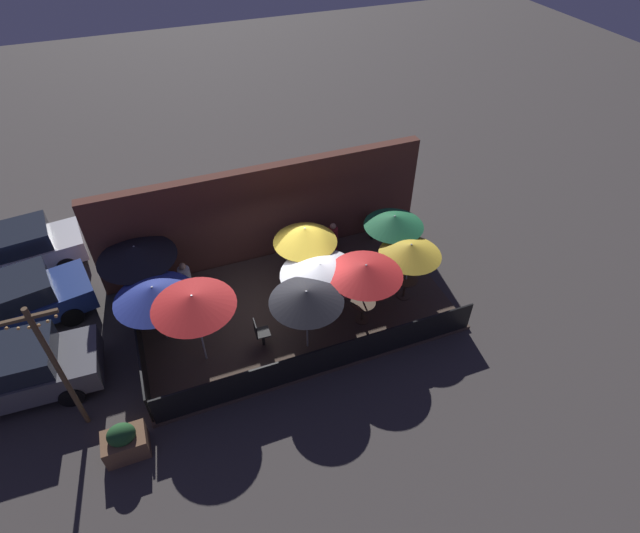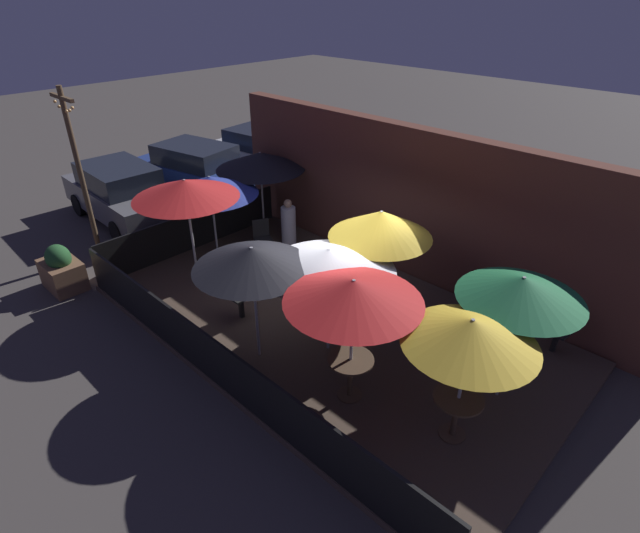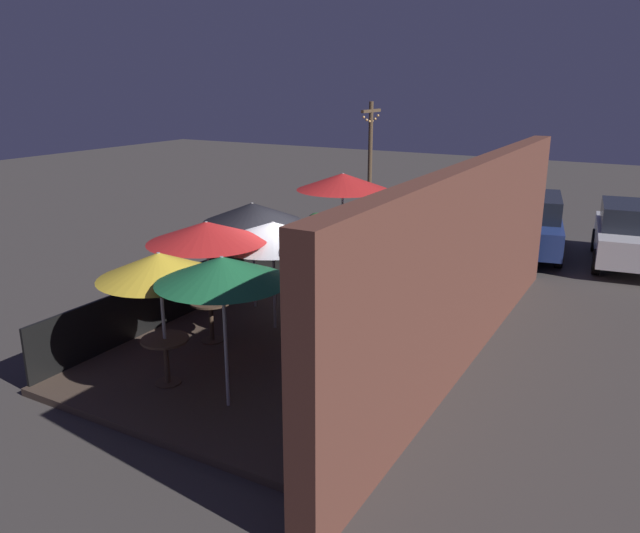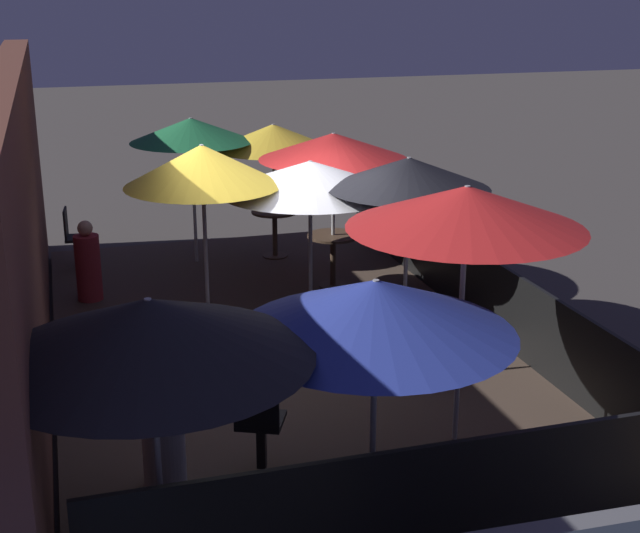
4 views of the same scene
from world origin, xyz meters
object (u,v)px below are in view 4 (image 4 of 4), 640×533
patio_umbrella_5 (149,329)px  patio_umbrella_6 (466,207)px  patio_umbrella_3 (191,130)px  patio_umbrella_8 (202,166)px  patio_chair_1 (403,328)px  patio_chair_2 (75,236)px  patio_umbrella_7 (375,307)px  patio_umbrella_1 (333,146)px  patron_0 (88,265)px  patio_chair_0 (259,420)px  dining_table_1 (333,246)px  dining_table_0 (275,221)px  patio_umbrella_4 (409,173)px  patio_umbrella_0 (273,137)px  patio_umbrella_2 (310,177)px  patron_1 (163,427)px

patio_umbrella_5 → patio_umbrella_6: size_ratio=0.92×
patio_umbrella_3 → patio_umbrella_8: (-2.78, 0.29, 0.01)m
patio_umbrella_3 → patio_chair_1: (-4.78, -1.54, -1.52)m
patio_chair_2 → patio_umbrella_7: bearing=-68.6°
patio_umbrella_1 → patron_0: bearing=83.1°
patio_chair_0 → patron_0: 5.21m
patio_umbrella_1 → dining_table_1: patio_umbrella_1 is taller
patio_umbrella_8 → patron_0: (1.46, 1.38, -1.57)m
patio_umbrella_6 → dining_table_0: size_ratio=3.30×
patio_umbrella_4 → dining_table_1: 2.35m
patio_umbrella_4 → patio_umbrella_0: bearing=13.1°
patio_umbrella_0 → patio_umbrella_6: bearing=-177.9°
patio_umbrella_1 → patio_chair_0: (-4.66, 2.13, -1.51)m
patio_umbrella_8 → patio_umbrella_0: bearing=-29.6°
patio_umbrella_8 → dining_table_0: bearing=-29.6°
patio_umbrella_3 → patio_umbrella_6: 6.51m
patron_0 → patio_umbrella_4: bearing=111.6°
patio_umbrella_8 → patron_0: 2.55m
patio_umbrella_3 → patio_umbrella_4: bearing=-150.2°
patio_umbrella_4 → patio_chair_2: 5.60m
patio_umbrella_7 → patio_chair_0: 1.72m
patio_umbrella_2 → patron_0: 3.39m
patio_umbrella_1 → patron_0: (0.41, 3.36, -1.52)m
patio_umbrella_3 → patio_umbrella_4: patio_umbrella_3 is taller
patio_umbrella_3 → patio_umbrella_7: 7.26m
patio_umbrella_8 → patron_0: bearing=43.5°
patio_umbrella_2 → patio_chair_0: 4.10m
patio_umbrella_2 → dining_table_0: bearing=-4.0°
patio_chair_0 → patio_umbrella_1: bearing=0.0°
patio_umbrella_5 → patio_umbrella_8: size_ratio=0.98×
patio_umbrella_0 → patio_umbrella_6: (-6.25, -0.23, 0.37)m
patio_umbrella_1 → patio_umbrella_4: 1.88m
patio_umbrella_1 → patron_1: size_ratio=1.78×
patio_umbrella_5 → patio_umbrella_6: (1.19, -2.91, 0.36)m
patio_umbrella_7 → patron_1: (0.89, 1.58, -1.24)m
patio_umbrella_1 → patron_1: patio_umbrella_1 is taller
patron_0 → patio_umbrella_3: bearing=-179.0°
dining_table_1 → patron_1: (-4.64, 2.97, -0.04)m
patio_umbrella_5 → patio_chair_0: (1.14, -1.00, -1.41)m
dining_table_0 → patio_chair_2: size_ratio=0.81×
patio_umbrella_5 → patron_1: 1.80m
patio_umbrella_1 → patio_umbrella_5: patio_umbrella_1 is taller
patio_umbrella_4 → dining_table_0: size_ratio=2.92×
patio_umbrella_0 → patio_umbrella_8: size_ratio=0.91×
patio_umbrella_6 → patio_umbrella_3: bearing=13.0°
patio_umbrella_3 → dining_table_1: 2.82m
patron_0 → dining_table_0: bearing=165.6°
patio_umbrella_6 → patron_1: bearing=90.5°
patio_umbrella_4 → dining_table_1: patio_umbrella_4 is taller
patio_umbrella_1 → patio_umbrella_8: size_ratio=0.95×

